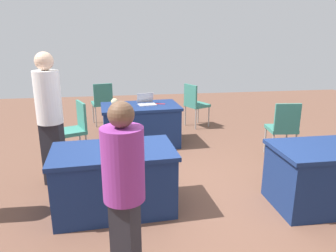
# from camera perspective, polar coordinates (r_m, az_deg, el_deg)

# --- Properties ---
(ground_plane) EXTENTS (14.40, 14.40, 0.00)m
(ground_plane) POSITION_cam_1_polar(r_m,az_deg,el_deg) (4.25, 2.65, -12.64)
(ground_plane) COLOR brown
(table_foreground) EXTENTS (1.48, 0.97, 0.76)m
(table_foreground) POSITION_cam_1_polar(r_m,az_deg,el_deg) (6.05, -4.88, 0.20)
(table_foreground) COLOR navy
(table_foreground) RESTS_ON ground
(table_mid_left) EXTENTS (1.47, 0.92, 0.76)m
(table_mid_left) POSITION_cam_1_polar(r_m,az_deg,el_deg) (3.90, -9.52, -9.37)
(table_mid_left) COLOR navy
(table_mid_left) RESTS_ON ground
(table_mid_right) EXTENTS (1.59, 0.82, 0.76)m
(table_mid_right) POSITION_cam_1_polar(r_m,az_deg,el_deg) (4.45, 27.79, -7.81)
(table_mid_right) COLOR navy
(table_mid_right) RESTS_ON ground
(chair_near_front) EXTENTS (0.59, 0.59, 0.97)m
(chair_near_front) POSITION_cam_1_polar(r_m,az_deg,el_deg) (7.19, 4.80, 4.23)
(chair_near_front) COLOR #9E9993
(chair_near_front) RESTS_ON ground
(chair_tucked_left) EXTENTS (0.58, 0.58, 0.96)m
(chair_tucked_left) POSITION_cam_1_polar(r_m,az_deg,el_deg) (5.53, -16.30, -0.12)
(chair_tucked_left) COLOR #9E9993
(chair_tucked_left) RESTS_ON ground
(chair_tucked_right) EXTENTS (0.53, 0.53, 0.98)m
(chair_tucked_right) POSITION_cam_1_polar(r_m,az_deg,el_deg) (7.43, -11.60, 4.41)
(chair_tucked_right) COLOR #9E9993
(chair_tucked_right) RESTS_ON ground
(chair_aisle) EXTENTS (0.49, 0.49, 0.97)m
(chair_aisle) POSITION_cam_1_polar(r_m,az_deg,el_deg) (5.65, 19.87, -0.01)
(chair_aisle) COLOR #9E9993
(chair_aisle) RESTS_ON ground
(person_attendee_standing) EXTENTS (0.44, 0.44, 1.57)m
(person_attendee_standing) POSITION_cam_1_polar(r_m,az_deg,el_deg) (2.63, -7.85, -10.67)
(person_attendee_standing) COLOR #26262D
(person_attendee_standing) RESTS_ON ground
(person_organiser) EXTENTS (0.41, 0.41, 1.83)m
(person_organiser) POSITION_cam_1_polar(r_m,az_deg,el_deg) (4.56, -20.38, 2.25)
(person_organiser) COLOR #26262D
(person_organiser) RESTS_ON ground
(laptop_silver) EXTENTS (0.36, 0.34, 0.21)m
(laptop_silver) POSITION_cam_1_polar(r_m,az_deg,el_deg) (6.01, -3.84, 4.22)
(laptop_silver) COLOR silver
(laptop_silver) RESTS_ON table_foreground
(yarn_ball) EXTENTS (0.13, 0.13, 0.13)m
(yarn_ball) POSITION_cam_1_polar(r_m,az_deg,el_deg) (5.99, -9.49, 4.26)
(yarn_ball) COLOR beige
(yarn_ball) RESTS_ON table_foreground
(scissors_red) EXTENTS (0.18, 0.08, 0.01)m
(scissors_red) POSITION_cam_1_polar(r_m,az_deg,el_deg) (6.04, -1.38, 3.97)
(scissors_red) COLOR red
(scissors_red) RESTS_ON table_foreground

